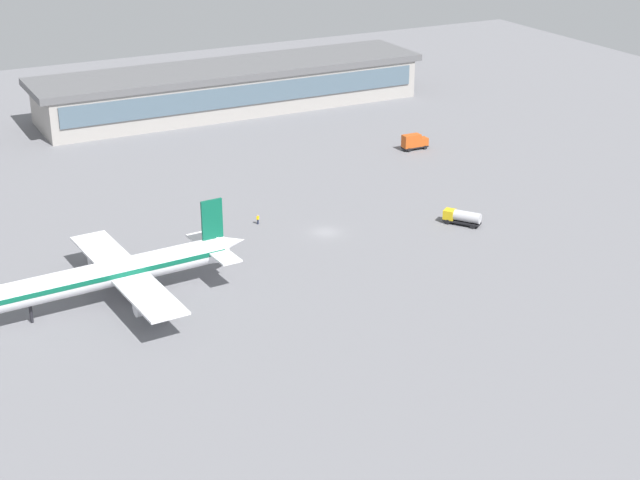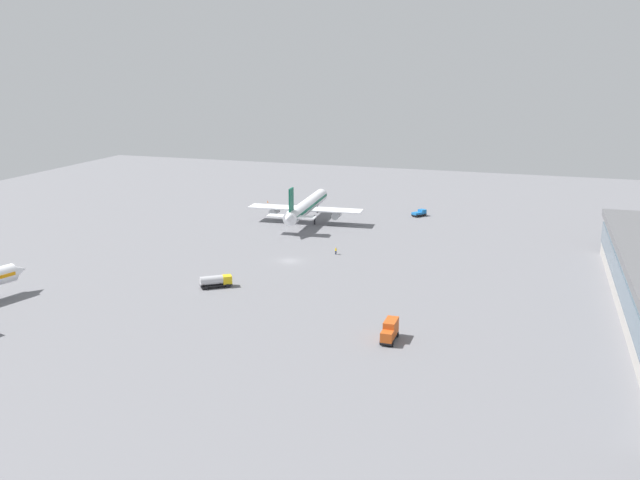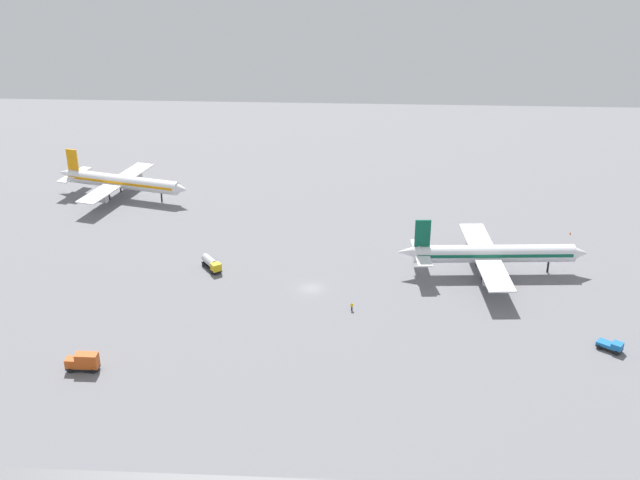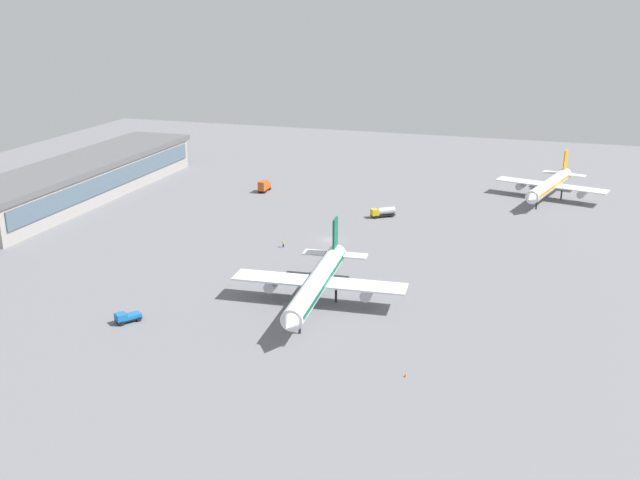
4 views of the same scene
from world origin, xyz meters
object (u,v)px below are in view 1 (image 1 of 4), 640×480
Objects in this scene: catering_truck at (414,142)px; ground_crew_worker at (258,219)px; fuel_truck at (462,217)px; airplane_taxiing at (117,272)px.

ground_crew_worker is (45.64, 22.91, -0.85)m from catering_truck.
catering_truck reaches higher than fuel_truck.
catering_truck is (-15.12, -38.94, 0.31)m from fuel_truck.
fuel_truck is 41.78m from catering_truck.
catering_truck is 51.08m from ground_crew_worker.
fuel_truck is at bearing -110.93° from catering_truck.
airplane_taxiing reaches higher than ground_crew_worker.
ground_crew_worker is at bearing -153.00° from airplane_taxiing.
airplane_taxiing is at bearing -151.32° from catering_truck.
ground_crew_worker is (-29.26, -17.57, -3.66)m from airplane_taxiing.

